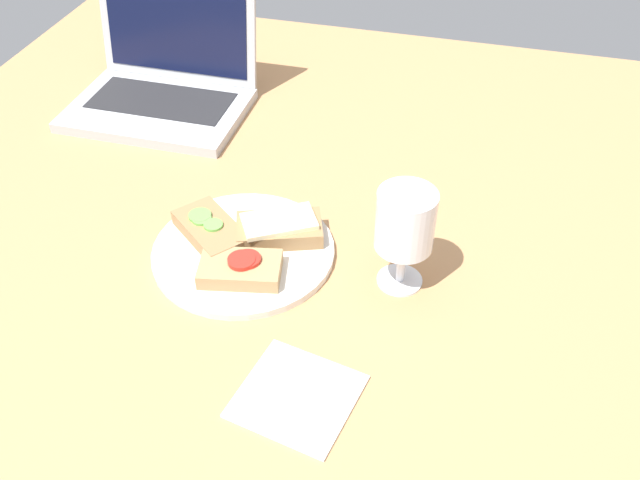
% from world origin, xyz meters
% --- Properties ---
extents(wooden_table, '(1.40, 1.40, 0.03)m').
position_xyz_m(wooden_table, '(0.00, 0.00, 0.01)').
color(wooden_table, '#B27F51').
rests_on(wooden_table, ground).
extents(plate, '(0.25, 0.25, 0.01)m').
position_xyz_m(plate, '(-0.04, -0.06, 0.04)').
color(plate, silver).
rests_on(plate, wooden_table).
extents(sandwich_with_tomato, '(0.12, 0.08, 0.03)m').
position_xyz_m(sandwich_with_tomato, '(-0.03, -0.11, 0.05)').
color(sandwich_with_tomato, '#A88456').
rests_on(sandwich_with_tomato, plate).
extents(sandwich_with_cheese, '(0.13, 0.10, 0.03)m').
position_xyz_m(sandwich_with_cheese, '(-0.00, -0.02, 0.06)').
color(sandwich_with_cheese, '#937047').
rests_on(sandwich_with_cheese, plate).
extents(sandwich_with_cucumber, '(0.13, 0.12, 0.03)m').
position_xyz_m(sandwich_with_cucumber, '(-0.09, -0.05, 0.05)').
color(sandwich_with_cucumber, '#937047').
rests_on(sandwich_with_cucumber, plate).
extents(wine_glass, '(0.08, 0.08, 0.15)m').
position_xyz_m(wine_glass, '(0.18, -0.06, 0.13)').
color(wine_glass, white).
rests_on(wine_glass, wooden_table).
extents(laptop, '(0.31, 0.25, 0.22)m').
position_xyz_m(laptop, '(-0.32, 0.29, 0.08)').
color(laptop, '#ADAFB5').
rests_on(laptop, wooden_table).
extents(napkin, '(0.15, 0.15, 0.00)m').
position_xyz_m(napkin, '(0.10, -0.28, 0.03)').
color(napkin, white).
rests_on(napkin, wooden_table).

